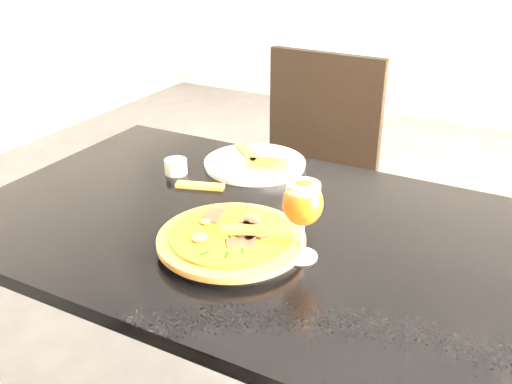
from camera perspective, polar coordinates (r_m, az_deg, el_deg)
The scene contains 9 objects.
dining_table at distance 1.31m, azimuth -1.84°, elevation -6.12°, with size 1.20×0.80×0.75m.
chair_far at distance 1.99m, azimuth 5.04°, elevation 1.00°, with size 0.45×0.45×0.95m.
plate_main at distance 1.16m, azimuth -2.04°, elevation -5.06°, with size 0.27×0.27×0.01m, color white.
pizza at distance 1.15m, azimuth -2.41°, elevation -4.55°, with size 0.30×0.30×0.03m.
plate_second at distance 1.53m, azimuth -0.12°, elevation 2.86°, with size 0.27×0.27×0.01m, color white.
crust_scraps at distance 1.52m, azimuth 0.48°, elevation 3.17°, with size 0.20×0.15×0.02m.
loose_crust at distance 1.42m, azimuth -5.62°, elevation 0.63°, with size 0.12×0.03×0.01m, color #A57427.
sauce_cup at distance 1.50m, azimuth -8.03°, elevation 2.60°, with size 0.06×0.06×0.04m.
beer_glass at distance 1.07m, azimuth 4.72°, elevation -1.17°, with size 0.08×0.08×0.16m.
Camera 1 is at (0.52, -1.18, 1.35)m, focal length 40.00 mm.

